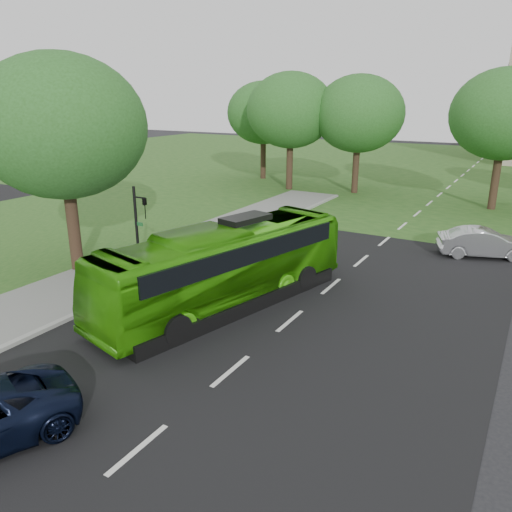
% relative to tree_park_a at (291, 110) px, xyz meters
% --- Properties ---
extents(ground, '(160.00, 160.00, 0.00)m').
position_rel_tree_park_a_xyz_m(ground, '(11.98, -26.09, -6.64)').
color(ground, black).
rests_on(ground, ground).
extents(street_surfaces, '(120.00, 120.00, 0.15)m').
position_rel_tree_park_a_xyz_m(street_surfaces, '(11.60, -3.34, -6.61)').
color(street_surfaces, black).
rests_on(street_surfaces, ground).
extents(tree_park_a, '(7.36, 7.36, 9.78)m').
position_rel_tree_park_a_xyz_m(tree_park_a, '(0.00, 0.00, 0.00)').
color(tree_park_a, black).
rests_on(tree_park_a, ground).
extents(tree_park_b, '(7.26, 7.26, 9.52)m').
position_rel_tree_park_a_xyz_m(tree_park_b, '(5.53, 1.22, -0.22)').
color(tree_park_b, black).
rests_on(tree_park_b, ground).
extents(tree_park_c, '(7.34, 7.34, 9.74)m').
position_rel_tree_park_a_xyz_m(tree_park_c, '(16.27, 0.08, -0.03)').
color(tree_park_c, black).
rests_on(tree_park_c, ground).
extents(tree_park_f, '(6.88, 6.88, 9.18)m').
position_rel_tree_park_a_xyz_m(tree_park_f, '(-4.83, 3.96, -0.40)').
color(tree_park_f, black).
rests_on(tree_park_f, ground).
extents(tree_side_near, '(7.28, 7.28, 9.68)m').
position_rel_tree_park_a_xyz_m(tree_side_near, '(0.93, -24.13, -0.07)').
color(tree_side_near, black).
rests_on(tree_side_near, ground).
extents(bus, '(5.33, 11.64, 3.16)m').
position_rel_tree_park_a_xyz_m(bus, '(9.07, -23.92, -5.06)').
color(bus, '#34950D').
rests_on(bus, ground).
extents(sedan, '(4.70, 2.97, 1.46)m').
position_rel_tree_park_a_xyz_m(sedan, '(17.11, -12.29, -5.91)').
color(sedan, '#B9BABE').
rests_on(sedan, ground).
extents(traffic_light, '(0.69, 0.19, 4.33)m').
position_rel_tree_park_a_xyz_m(traffic_light, '(4.91, -24.09, -4.09)').
color(traffic_light, black).
rests_on(traffic_light, ground).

